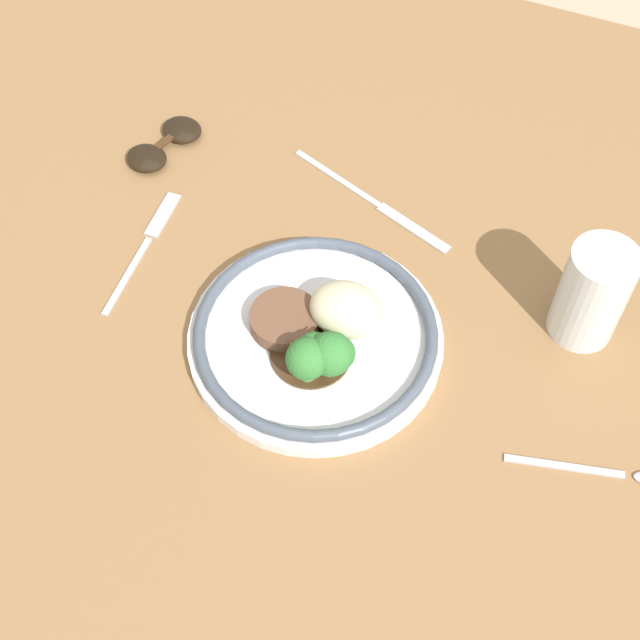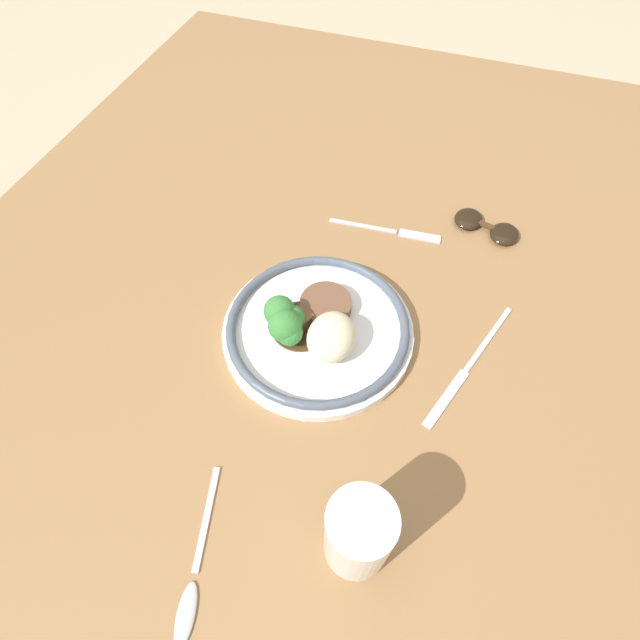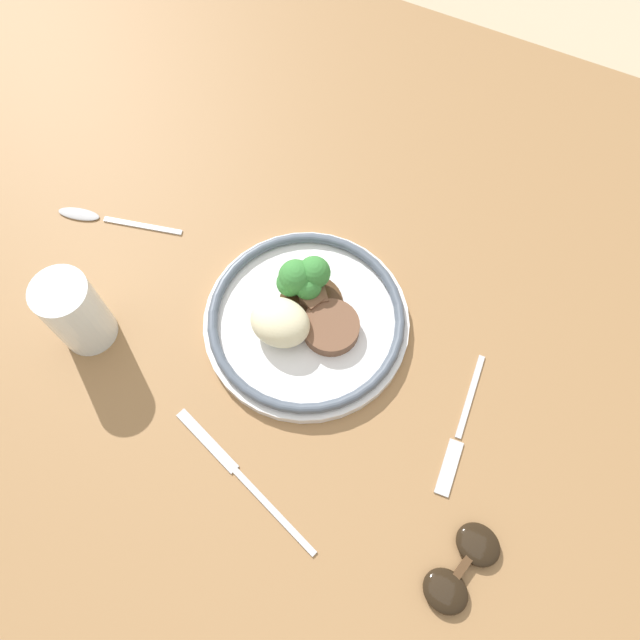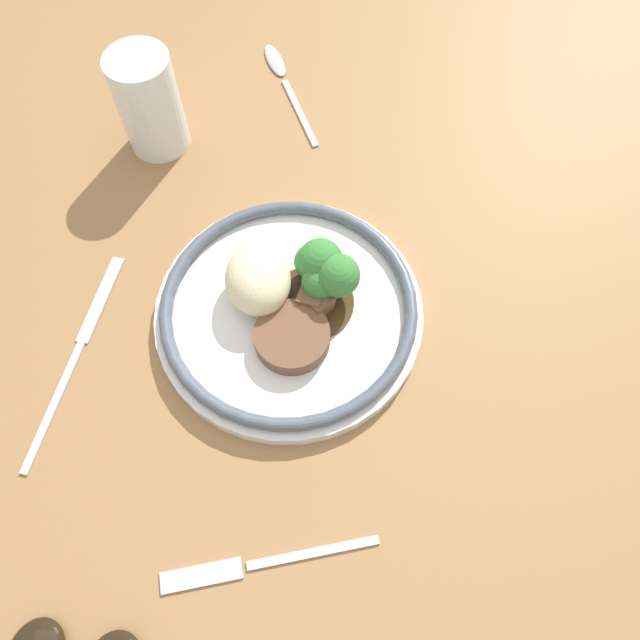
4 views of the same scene
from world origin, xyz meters
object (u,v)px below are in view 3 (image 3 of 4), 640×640
(plate, at_px, (304,316))
(fork, at_px, (458,436))
(sunglasses, at_px, (462,568))
(spoon, at_px, (95,217))
(juice_glass, at_px, (77,315))
(knife, at_px, (239,474))

(plate, distance_m, fork, 0.22)
(sunglasses, bearing_deg, plate, -19.30)
(spoon, height_order, sunglasses, sunglasses)
(juice_glass, distance_m, knife, 0.26)
(fork, height_order, spoon, spoon)
(plate, height_order, knife, plate)
(sunglasses, bearing_deg, juice_glass, 7.98)
(fork, height_order, knife, same)
(knife, relative_size, sunglasses, 1.91)
(plate, xyz_separation_m, fork, (-0.22, 0.05, -0.02))
(juice_glass, relative_size, knife, 0.52)
(juice_glass, relative_size, spoon, 0.65)
(fork, bearing_deg, plate, -108.10)
(knife, bearing_deg, juice_glass, 2.41)
(juice_glass, xyz_separation_m, sunglasses, (-0.49, 0.06, -0.04))
(juice_glass, height_order, spoon, juice_glass)
(knife, relative_size, spoon, 1.24)
(fork, height_order, sunglasses, sunglasses)
(fork, relative_size, spoon, 1.03)
(fork, distance_m, knife, 0.25)
(spoon, bearing_deg, juice_glass, 108.65)
(sunglasses, bearing_deg, knife, 18.07)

